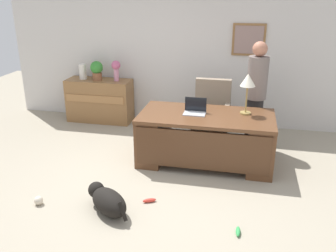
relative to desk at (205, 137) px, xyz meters
The scene contains 15 objects.
ground_plane 1.10m from the desk, 125.77° to the right, with size 12.00×12.00×0.00m, color #9E937F.
back_wall 2.09m from the desk, 108.23° to the left, with size 7.00×0.16×2.70m.
desk is the anchor object (origin of this frame).
credenza 2.67m from the desk, 147.64° to the left, with size 1.25×0.50×0.83m.
armchair 0.86m from the desk, 90.25° to the left, with size 0.60×0.59×1.06m.
person_standing 1.15m from the desk, 48.05° to the left, with size 0.32×0.32×1.73m.
dog_lying 1.85m from the desk, 121.74° to the right, with size 0.65×0.58×0.30m.
laptop 0.44m from the desk, 161.19° to the left, with size 0.32×0.22×0.22m.
desk_lamp 1.00m from the desk, 19.20° to the left, with size 0.22×0.22×0.60m.
vase_with_flowers 2.45m from the desk, 142.80° to the left, with size 0.17×0.17×0.39m.
vase_empty 2.99m from the desk, 150.90° to the left, with size 0.14×0.14×0.29m, color silver.
potted_plant 2.75m from the desk, 147.87° to the left, with size 0.24×0.24×0.36m.
dog_toy_ball 2.47m from the desk, 139.54° to the right, with size 0.11×0.11×0.11m, color beige.
dog_toy_bone 1.42m from the desk, 113.24° to the right, with size 0.17×0.05×0.05m, color #E53F33.
dog_toy_plush 1.78m from the desk, 71.06° to the right, with size 0.17×0.05×0.05m, color green.
Camera 1 is at (1.11, -4.21, 2.52)m, focal length 39.17 mm.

